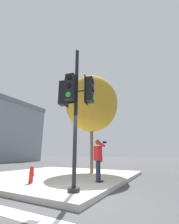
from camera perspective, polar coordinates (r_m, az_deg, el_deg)
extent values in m
plane|color=#424244|center=(4.63, -6.21, -31.31)|extent=(160.00, 160.00, 0.00)
cube|color=#BCB7AD|center=(9.44, -12.40, -22.62)|extent=(8.00, 8.00, 0.16)
cube|color=silver|center=(4.10, -24.78, -32.12)|extent=(0.41, 3.18, 0.01)
cylinder|color=black|center=(5.07, -6.05, -27.38)|extent=(0.37, 0.37, 0.12)
cylinder|color=black|center=(5.17, -5.26, 0.22)|extent=(0.13, 0.13, 4.77)
sphere|color=black|center=(6.29, -4.66, 21.95)|extent=(0.14, 0.14, 0.14)
cylinder|color=black|center=(5.49, -7.30, 7.30)|extent=(0.13, 0.32, 0.05)
cube|color=black|center=(5.59, -10.00, 6.97)|extent=(0.35, 0.31, 0.90)
cube|color=black|center=(5.54, -8.74, 7.12)|extent=(0.41, 0.12, 1.02)
cylinder|color=black|center=(5.76, -11.10, 9.56)|extent=(0.17, 0.07, 0.17)
cylinder|color=black|center=(5.64, -11.26, 6.81)|extent=(0.17, 0.07, 0.17)
cylinder|color=green|center=(5.54, -11.42, 3.94)|extent=(0.17, 0.07, 0.17)
cylinder|color=black|center=(5.36, -2.79, 8.09)|extent=(0.12, 0.32, 0.05)
cube|color=black|center=(5.28, 0.13, 8.42)|extent=(0.35, 0.30, 0.90)
cube|color=black|center=(5.32, -1.26, 8.27)|extent=(0.41, 0.12, 1.02)
cylinder|color=black|center=(5.38, 1.54, 11.49)|extent=(0.17, 0.07, 0.17)
cylinder|color=black|center=(5.25, 1.56, 8.58)|extent=(0.17, 0.07, 0.17)
cylinder|color=green|center=(5.13, 1.59, 5.53)|extent=(0.17, 0.07, 0.17)
cylinder|color=black|center=(5.21, -6.02, 8.05)|extent=(0.32, 0.11, 0.05)
cube|color=black|center=(4.98, -7.30, 9.28)|extent=(0.29, 0.34, 0.90)
cube|color=black|center=(5.09, -6.68, 8.69)|extent=(0.10, 0.42, 1.02)
cylinder|color=black|center=(5.00, -7.83, 13.01)|extent=(0.06, 0.17, 0.17)
cylinder|color=black|center=(4.87, -7.96, 9.92)|extent=(0.06, 0.17, 0.17)
cylinder|color=green|center=(4.74, -8.10, 6.65)|extent=(0.06, 0.17, 0.17)
cube|color=black|center=(6.62, 3.52, -25.01)|extent=(0.09, 0.24, 0.05)
cube|color=black|center=(6.80, 4.29, -24.76)|extent=(0.09, 0.24, 0.05)
cylinder|color=#282D42|center=(6.60, 2.95, -21.61)|extent=(0.11, 0.11, 0.84)
cylinder|color=#282D42|center=(6.78, 3.72, -21.44)|extent=(0.11, 0.11, 0.84)
cube|color=red|center=(6.66, 3.24, -15.39)|extent=(0.40, 0.22, 0.59)
sphere|color=brown|center=(6.68, 3.17, -11.39)|extent=(0.22, 0.22, 0.22)
cube|color=black|center=(6.55, 5.69, -11.43)|extent=(0.12, 0.10, 0.09)
cylinder|color=black|center=(6.52, 6.26, -11.39)|extent=(0.06, 0.08, 0.06)
cylinder|color=red|center=(6.49, 3.82, -12.09)|extent=(0.23, 0.35, 0.23)
cylinder|color=red|center=(6.73, 4.79, -12.21)|extent=(0.23, 0.35, 0.23)
cube|color=#B7B2A8|center=(6.92, 4.14, -17.43)|extent=(0.10, 0.20, 0.26)
cylinder|color=brown|center=(10.20, 0.84, -12.63)|extent=(0.20, 0.20, 3.32)
ellipsoid|color=#BC8E28|center=(10.78, 0.78, 3.23)|extent=(3.68, 3.68, 4.05)
cylinder|color=red|center=(6.78, -21.35, -21.82)|extent=(0.16, 0.16, 0.52)
sphere|color=red|center=(6.75, -21.08, -19.24)|extent=(0.15, 0.15, 0.15)
cylinder|color=red|center=(6.69, -20.62, -21.48)|extent=(0.07, 0.06, 0.07)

